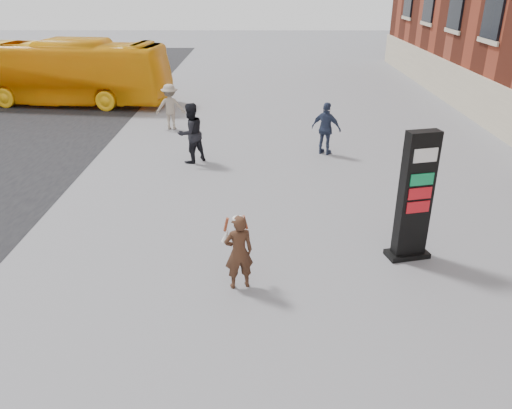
{
  "coord_description": "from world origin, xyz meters",
  "views": [
    {
      "loc": [
        0.44,
        -8.59,
        5.49
      ],
      "look_at": [
        0.38,
        0.56,
        1.29
      ],
      "focal_mm": 35.0,
      "sensor_mm": 36.0,
      "label": 1
    }
  ],
  "objects_px": {
    "info_pylon": "(415,197)",
    "pedestrian_b": "(170,107)",
    "bus": "(55,72)",
    "woman": "(239,251)",
    "pedestrian_a": "(191,133)",
    "pedestrian_c": "(326,129)"
  },
  "relations": [
    {
      "from": "info_pylon",
      "to": "pedestrian_b",
      "type": "relative_size",
      "value": 1.59
    },
    {
      "from": "bus",
      "to": "woman",
      "type": "bearing_deg",
      "value": -142.36
    },
    {
      "from": "info_pylon",
      "to": "bus",
      "type": "xyz_separation_m",
      "value": [
        -12.62,
        14.08,
        0.07
      ]
    },
    {
      "from": "bus",
      "to": "pedestrian_a",
      "type": "relative_size",
      "value": 5.48
    },
    {
      "from": "woman",
      "to": "bus",
      "type": "distance_m",
      "value": 17.74
    },
    {
      "from": "pedestrian_b",
      "to": "pedestrian_c",
      "type": "xyz_separation_m",
      "value": [
        5.69,
        -3.01,
        0.0
      ]
    },
    {
      "from": "info_pylon",
      "to": "woman",
      "type": "bearing_deg",
      "value": -175.63
    },
    {
      "from": "pedestrian_a",
      "to": "pedestrian_b",
      "type": "height_order",
      "value": "pedestrian_a"
    },
    {
      "from": "woman",
      "to": "pedestrian_b",
      "type": "xyz_separation_m",
      "value": [
        -3.08,
        10.98,
        0.09
      ]
    },
    {
      "from": "pedestrian_b",
      "to": "woman",
      "type": "bearing_deg",
      "value": 102.76
    },
    {
      "from": "bus",
      "to": "pedestrian_b",
      "type": "relative_size",
      "value": 6.0
    },
    {
      "from": "info_pylon",
      "to": "pedestrian_c",
      "type": "height_order",
      "value": "info_pylon"
    },
    {
      "from": "info_pylon",
      "to": "pedestrian_a",
      "type": "xyz_separation_m",
      "value": [
        -5.36,
        5.98,
        -0.43
      ]
    },
    {
      "from": "info_pylon",
      "to": "pedestrian_b",
      "type": "height_order",
      "value": "info_pylon"
    },
    {
      "from": "bus",
      "to": "pedestrian_b",
      "type": "xyz_separation_m",
      "value": [
        5.98,
        -4.26,
        -0.59
      ]
    },
    {
      "from": "info_pylon",
      "to": "pedestrian_a",
      "type": "bearing_deg",
      "value": 118.2
    },
    {
      "from": "pedestrian_c",
      "to": "pedestrian_b",
      "type": "bearing_deg",
      "value": 1.07
    },
    {
      "from": "bus",
      "to": "pedestrian_a",
      "type": "height_order",
      "value": "bus"
    },
    {
      "from": "info_pylon",
      "to": "pedestrian_a",
      "type": "height_order",
      "value": "info_pylon"
    },
    {
      "from": "pedestrian_b",
      "to": "pedestrian_c",
      "type": "distance_m",
      "value": 6.43
    },
    {
      "from": "bus",
      "to": "pedestrian_c",
      "type": "distance_m",
      "value": 13.76
    },
    {
      "from": "bus",
      "to": "pedestrian_a",
      "type": "bearing_deg",
      "value": -131.19
    }
  ]
}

